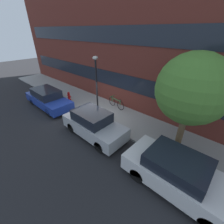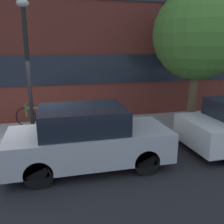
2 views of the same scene
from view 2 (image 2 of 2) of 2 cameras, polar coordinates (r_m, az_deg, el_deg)
The scene contains 6 objects.
ground_plane at distance 7.29m, azimuth -17.97°, elevation -9.21°, with size 56.00×56.00×0.00m, color #232326.
sidewalk_strip at distance 8.60m, azimuth -17.41°, elevation -5.09°, with size 28.00×2.87×0.10m.
parked_car_silver at distance 6.06m, azimuth -5.55°, elevation -5.97°, with size 3.84×1.63×1.50m.
bicycle at distance 9.25m, azimuth -16.18°, elevation -0.68°, with size 1.67×0.44×0.81m.
street_tree at distance 8.98m, azimuth 19.00°, elevation 16.35°, with size 2.95×2.95×4.63m.
lamp_post at distance 7.20m, azimuth -18.82°, elevation 11.70°, with size 0.32×0.32×3.94m.
Camera 2 is at (0.64, -6.67, 2.87)m, focal length 40.00 mm.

